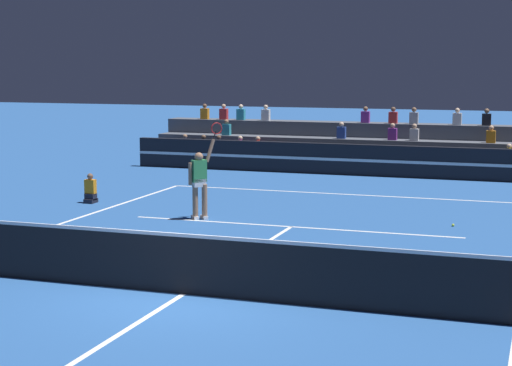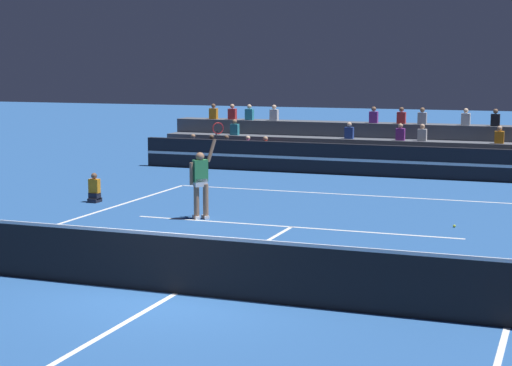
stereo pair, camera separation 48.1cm
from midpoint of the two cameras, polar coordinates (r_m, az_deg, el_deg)
name	(u,v)px [view 1 (the left image)]	position (r m, az deg, el deg)	size (l,w,h in m)	color
ground_plane	(184,294)	(14.89, -5.77, -7.38)	(120.00, 120.00, 0.00)	#285699
court_lines	(184,294)	(14.89, -5.77, -7.37)	(11.10, 23.90, 0.01)	white
tennis_net	(183,263)	(14.75, -5.80, -5.34)	(12.00, 0.10, 1.10)	slate
sponsor_banner_wall	(373,160)	(30.16, 7.34, 1.50)	(18.00, 0.26, 1.10)	black
bleacher_stand	(386,151)	(32.63, 8.26, 2.16)	(18.21, 2.85, 2.28)	#4C515B
ball_kid_courtside	(91,191)	(24.69, -11.52, -0.55)	(0.30, 0.36, 0.84)	black
tennis_player	(200,181)	(21.63, -4.40, 0.15)	(0.74, 0.72, 2.49)	#9E7051
tennis_ball	(453,225)	(21.26, 12.37, -2.76)	(0.07, 0.07, 0.07)	#C6DB33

